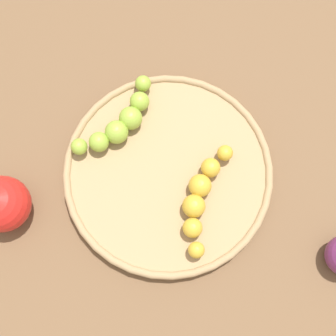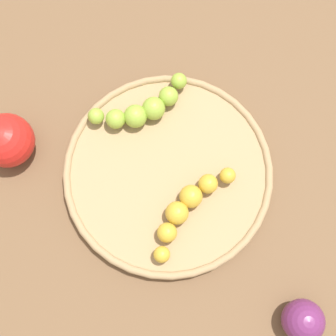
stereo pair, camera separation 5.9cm
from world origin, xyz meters
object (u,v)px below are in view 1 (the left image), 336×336
(apple_red, at_px, (2,204))
(banana_green, at_px, (120,122))
(banana_spotted, at_px, (201,197))
(fruit_bowl, at_px, (168,173))

(apple_red, bearing_deg, banana_green, -10.27)
(banana_spotted, height_order, banana_green, banana_green)
(banana_spotted, bearing_deg, fruit_bowl, -24.08)
(banana_spotted, bearing_deg, apple_red, 19.61)
(banana_green, bearing_deg, fruit_bowl, -2.56)
(fruit_bowl, distance_m, banana_spotted, 0.06)
(fruit_bowl, xyz_separation_m, apple_red, (-0.18, 0.12, 0.02))
(banana_spotted, distance_m, banana_green, 0.15)
(fruit_bowl, distance_m, apple_red, 0.22)
(fruit_bowl, relative_size, banana_spotted, 2.00)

